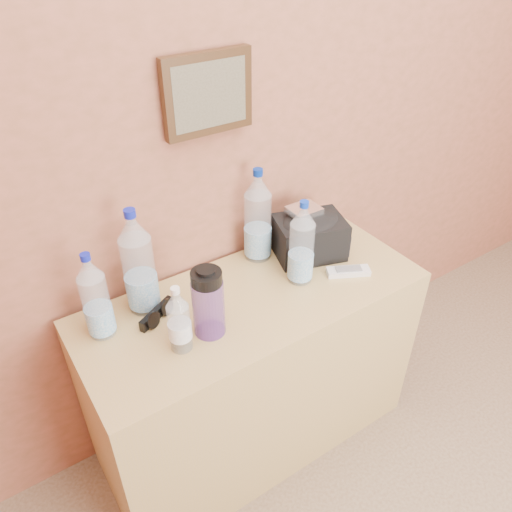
{
  "coord_description": "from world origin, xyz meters",
  "views": [
    {
      "loc": [
        -1.09,
        0.62,
        1.89
      ],
      "look_at": [
        -0.37,
        1.71,
        0.95
      ],
      "focal_mm": 35.0,
      "sensor_mm": 36.0,
      "label": 1
    }
  ],
  "objects": [
    {
      "name": "ac_remote",
      "position": [
        -0.01,
        1.64,
        0.78
      ],
      "size": [
        0.16,
        0.12,
        0.02
      ],
      "primitive_type": "cube",
      "rotation": [
        0.0,
        0.0,
        -0.48
      ],
      "color": "silver",
      "rests_on": "dresser"
    },
    {
      "name": "foil_packet",
      "position": [
        -0.06,
        1.85,
        0.95
      ],
      "size": [
        0.11,
        0.1,
        0.02
      ],
      "primitive_type": "cube",
      "rotation": [
        0.0,
        0.0,
        -0.01
      ],
      "color": "white",
      "rests_on": "toiletry_bag"
    },
    {
      "name": "pet_large_d",
      "position": [
        -0.18,
        1.71,
        0.91
      ],
      "size": [
        0.09,
        0.09,
        0.32
      ],
      "rotation": [
        0.0,
        0.0,
        0.4
      ],
      "color": "white",
      "rests_on": "dresser"
    },
    {
      "name": "nalgene_bottle",
      "position": [
        -0.58,
        1.66,
        0.89
      ],
      "size": [
        0.1,
        0.1,
        0.24
      ],
      "rotation": [
        0.0,
        0.0,
        0.34
      ],
      "color": "#633790",
      "rests_on": "dresser"
    },
    {
      "name": "picture_frame",
      "position": [
        -0.37,
        1.98,
        1.4
      ],
      "size": [
        0.3,
        0.03,
        0.25
      ],
      "primitive_type": null,
      "color": "#382311",
      "rests_on": "room_shell"
    },
    {
      "name": "sunglasses",
      "position": [
        -0.69,
        1.81,
        0.79
      ],
      "size": [
        0.16,
        0.12,
        0.04
      ],
      "primitive_type": null,
      "rotation": [
        0.0,
        0.0,
        0.48
      ],
      "color": "black",
      "rests_on": "dresser"
    },
    {
      "name": "pet_small",
      "position": [
        -0.68,
        1.65,
        0.87
      ],
      "size": [
        0.07,
        0.07,
        0.23
      ],
      "rotation": [
        0.0,
        0.0,
        -0.0
      ],
      "color": "silver",
      "rests_on": "dresser"
    },
    {
      "name": "pet_large_c",
      "position": [
        -0.22,
        1.92,
        0.93
      ],
      "size": [
        0.1,
        0.1,
        0.37
      ],
      "rotation": [
        0.0,
        0.0,
        0.26
      ],
      "color": "silver",
      "rests_on": "dresser"
    },
    {
      "name": "pet_large_b",
      "position": [
        -0.7,
        1.88,
        0.93
      ],
      "size": [
        0.1,
        0.1,
        0.38
      ],
      "rotation": [
        0.0,
        0.0,
        0.23
      ],
      "color": "silver",
      "rests_on": "dresser"
    },
    {
      "name": "dresser",
      "position": [
        -0.37,
        1.72,
        0.38
      ],
      "size": [
        1.23,
        0.51,
        0.77
      ],
      "primitive_type": "cube",
      "color": "#A5724B",
      "rests_on": "ground"
    },
    {
      "name": "toiletry_bag",
      "position": [
        -0.05,
        1.82,
        0.85
      ],
      "size": [
        0.3,
        0.25,
        0.17
      ],
      "primitive_type": null,
      "rotation": [
        0.0,
        0.0,
        -0.3
      ],
      "color": "black",
      "rests_on": "dresser"
    },
    {
      "name": "pet_large_a",
      "position": [
        -0.86,
        1.84,
        0.9
      ],
      "size": [
        0.08,
        0.08,
        0.3
      ],
      "rotation": [
        0.0,
        0.0,
        0.28
      ],
      "color": "silver",
      "rests_on": "dresser"
    }
  ]
}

